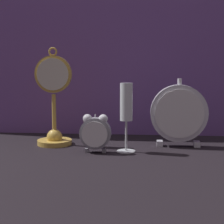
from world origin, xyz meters
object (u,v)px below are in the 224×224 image
at_px(pocket_watch_on_stand, 54,109).
at_px(alarm_clock_twin_bell, 95,131).
at_px(mantel_clock_silver, 179,114).
at_px(champagne_flute, 126,108).

relative_size(pocket_watch_on_stand, alarm_clock_twin_bell, 2.74).
xyz_separation_m(pocket_watch_on_stand, mantel_clock_silver, (0.42, 0.01, -0.01)).
height_order(pocket_watch_on_stand, alarm_clock_twin_bell, pocket_watch_on_stand).
bearing_deg(champagne_flute, mantel_clock_silver, 27.53).
relative_size(pocket_watch_on_stand, champagne_flute, 1.52).
height_order(mantel_clock_silver, champagne_flute, mantel_clock_silver).
xyz_separation_m(pocket_watch_on_stand, alarm_clock_twin_bell, (0.15, -0.10, -0.05)).
xyz_separation_m(alarm_clock_twin_bell, mantel_clock_silver, (0.26, 0.11, 0.04)).
bearing_deg(pocket_watch_on_stand, champagne_flute, -18.52).
distance_m(mantel_clock_silver, champagne_flute, 0.19).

